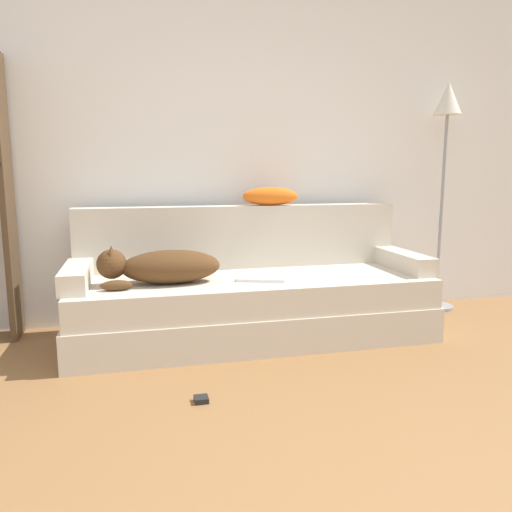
# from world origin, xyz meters

# --- Properties ---
(wall_back) EXTENTS (7.52, 0.06, 2.70)m
(wall_back) POSITION_xyz_m (0.00, 2.61, 1.35)
(wall_back) COLOR white
(wall_back) RESTS_ON ground_plane
(couch) EXTENTS (2.29, 0.82, 0.40)m
(couch) POSITION_xyz_m (0.05, 2.06, 0.20)
(couch) COLOR beige
(couch) RESTS_ON ground_plane
(couch_backrest) EXTENTS (2.25, 0.15, 0.43)m
(couch_backrest) POSITION_xyz_m (0.05, 2.40, 0.62)
(couch_backrest) COLOR beige
(couch_backrest) RESTS_ON couch
(couch_arm_left) EXTENTS (0.15, 0.63, 0.12)m
(couch_arm_left) POSITION_xyz_m (-1.02, 2.05, 0.46)
(couch_arm_left) COLOR beige
(couch_arm_left) RESTS_ON couch
(couch_arm_right) EXTENTS (0.15, 0.63, 0.12)m
(couch_arm_right) POSITION_xyz_m (1.12, 2.05, 0.46)
(couch_arm_right) COLOR beige
(couch_arm_right) RESTS_ON couch
(dog) EXTENTS (0.73, 0.30, 0.24)m
(dog) POSITION_xyz_m (-0.53, 1.99, 0.51)
(dog) COLOR #513319
(dog) RESTS_ON couch
(laptop) EXTENTS (0.35, 0.31, 0.02)m
(laptop) POSITION_xyz_m (0.09, 1.98, 0.41)
(laptop) COLOR silver
(laptop) RESTS_ON couch
(throw_pillow) EXTENTS (0.40, 0.14, 0.13)m
(throw_pillow) POSITION_xyz_m (0.25, 2.38, 0.90)
(throw_pillow) COLOR orange
(throw_pillow) RESTS_ON couch_backrest
(floor_lamp) EXTENTS (0.27, 0.27, 1.73)m
(floor_lamp) POSITION_xyz_m (1.63, 2.40, 1.33)
(floor_lamp) COLOR gray
(floor_lamp) RESTS_ON ground_plane
(power_adapter) EXTENTS (0.07, 0.07, 0.03)m
(power_adapter) POSITION_xyz_m (-0.41, 1.19, 0.01)
(power_adapter) COLOR black
(power_adapter) RESTS_ON ground_plane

